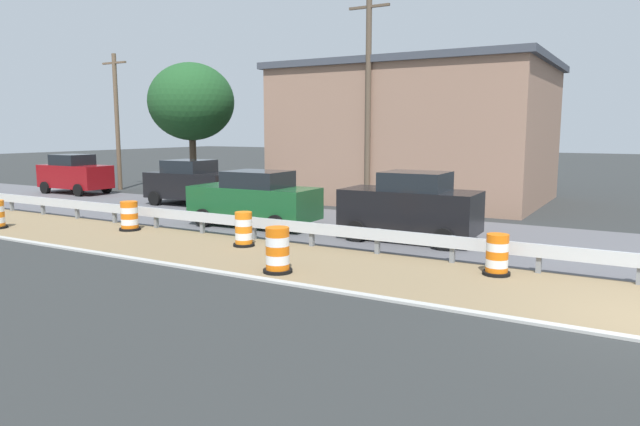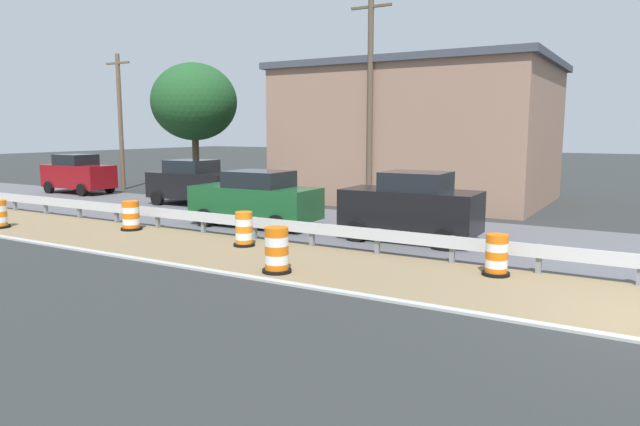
% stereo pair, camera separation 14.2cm
% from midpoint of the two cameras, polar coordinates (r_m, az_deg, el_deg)
% --- Properties ---
extents(guardrail_median, '(0.18, 41.95, 0.71)m').
position_cam_midpoint_polar(guardrail_median, '(14.68, 16.62, -3.30)').
color(guardrail_median, silver).
rests_on(guardrail_median, ground).
extents(traffic_barrel_nearest, '(0.64, 0.64, 0.97)m').
position_cam_midpoint_polar(traffic_barrel_nearest, '(14.04, 16.89, -4.18)').
color(traffic_barrel_nearest, orange).
rests_on(traffic_barrel_nearest, ground).
extents(traffic_barrel_close, '(0.71, 0.71, 1.09)m').
position_cam_midpoint_polar(traffic_barrel_close, '(13.70, -4.53, -3.89)').
color(traffic_barrel_close, orange).
rests_on(traffic_barrel_close, ground).
extents(traffic_barrel_mid, '(0.63, 0.63, 1.01)m').
position_cam_midpoint_polar(traffic_barrel_mid, '(16.89, -7.83, -1.76)').
color(traffic_barrel_mid, orange).
rests_on(traffic_barrel_mid, ground).
extents(traffic_barrel_far, '(0.71, 0.71, 0.99)m').
position_cam_midpoint_polar(traffic_barrel_far, '(20.44, -18.59, -0.41)').
color(traffic_barrel_far, orange).
rests_on(traffic_barrel_far, ground).
extents(car_trailing_near_lane, '(2.29, 4.22, 2.03)m').
position_cam_midpoint_polar(car_trailing_near_lane, '(26.59, -12.74, 2.98)').
color(car_trailing_near_lane, black).
rests_on(car_trailing_near_lane, ground).
extents(car_mid_far_lane, '(1.97, 4.09, 2.07)m').
position_cam_midpoint_polar(car_mid_far_lane, '(33.30, -23.29, 3.57)').
color(car_mid_far_lane, maroon).
rests_on(car_mid_far_lane, ground).
extents(car_trailing_far_lane, '(2.09, 4.15, 2.12)m').
position_cam_midpoint_polar(car_trailing_far_lane, '(17.65, 8.75, 0.64)').
color(car_trailing_far_lane, black).
rests_on(car_trailing_far_lane, ground).
extents(car_distant_b, '(2.18, 4.61, 1.96)m').
position_cam_midpoint_polar(car_distant_b, '(20.20, -6.71, 1.42)').
color(car_distant_b, '#195128').
rests_on(car_distant_b, ground).
extents(roadside_shop_near, '(9.16, 12.26, 6.44)m').
position_cam_midpoint_polar(roadside_shop_near, '(28.40, 9.44, 7.87)').
color(roadside_shop_near, '#93705B').
rests_on(roadside_shop_near, ground).
extents(utility_pole_near, '(0.24, 1.80, 8.84)m').
position_cam_midpoint_polar(utility_pole_near, '(24.44, 4.63, 11.07)').
color(utility_pole_near, brown).
rests_on(utility_pole_near, ground).
extents(utility_pole_mid, '(0.24, 1.80, 7.53)m').
position_cam_midpoint_polar(utility_pole_mid, '(34.48, -19.63, 8.71)').
color(utility_pole_mid, brown).
rests_on(utility_pole_mid, ground).
extents(tree_roadside, '(4.54, 4.54, 6.89)m').
position_cam_midpoint_polar(tree_roadside, '(31.79, -12.79, 10.70)').
color(tree_roadside, '#4C3D2D').
rests_on(tree_roadside, ground).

